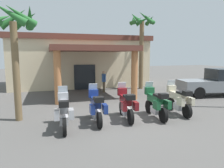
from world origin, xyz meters
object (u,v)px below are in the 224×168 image
Objects in this scene: motel_building at (79,61)px; pickup_truck_gray at (217,83)px; pedestrian at (104,80)px; palm_tree_near_portico at (142,33)px; motorcycle_blue at (96,107)px; motorcycle_maroon at (126,104)px; motorcycle_silver at (64,112)px; motorcycle_cream at (179,100)px; motorcycle_green at (156,103)px; palm_tree_roadside at (14,30)px.

pickup_truck_gray is (8.26, -8.85, -1.42)m from motel_building.
palm_tree_near_portico reaches higher than pedestrian.
motorcycle_blue is 1.41m from motorcycle_maroon.
motel_building is 5.80× the size of motorcycle_silver.
motorcycle_silver and motorcycle_blue have the same top height.
motel_building is 12.32m from motorcycle_cream.
motel_building is 5.80× the size of motorcycle_blue.
motorcycle_green is (1.34, -12.09, -1.66)m from motel_building.
palm_tree_roadside is (-6.02, 1.70, 3.27)m from motorcycle_green.
pedestrian is at bearing 8.23° from motorcycle_green.
pickup_truck_gray is (6.92, 3.24, 0.24)m from motorcycle_green.
motorcycle_cream is 0.34× the size of palm_tree_near_portico.
motorcycle_blue is (1.41, 0.31, 0.00)m from motorcycle_silver.
motorcycle_green is at bearing -83.50° from motorcycle_silver.
palm_tree_near_portico reaches higher than palm_tree_roadside.
motorcycle_maroon is at bearing -147.85° from pickup_truck_gray.
palm_tree_near_portico is (4.64, 7.69, 4.01)m from motorcycle_maroon.
pedestrian is at bearing 20.20° from motorcycle_cream.
motorcycle_maroon is 7.08m from pedestrian.
palm_tree_near_portico reaches higher than motorcycle_maroon.
motorcycle_silver is (-2.90, -12.18, -1.66)m from motel_building.
pedestrian is (-1.75, 7.03, 0.29)m from motorcycle_cream.
pedestrian is 8.29m from pickup_truck_gray.
motorcycle_cream is at bearing -138.76° from pickup_truck_gray.
pickup_truck_gray is at bearing -68.09° from motorcycle_silver.
motorcycle_cream is at bearing -103.22° from palm_tree_near_portico.
motel_building reaches higher than pickup_truck_gray.
palm_tree_roadside is at bearing -142.67° from pedestrian.
motel_building reaches higher than motorcycle_maroon.
pedestrian is (2.48, 7.01, 0.29)m from motorcycle_blue.
motorcycle_maroon is at bearing -105.61° from pedestrian.
palm_tree_roadside is (-9.25, -6.23, -0.74)m from palm_tree_near_portico.
motorcycle_blue and motorcycle_green have the same top height.
palm_tree_near_portico is at bearing 4.20° from pedestrian.
motorcycle_silver is at bearing -124.93° from pedestrian.
motorcycle_blue is 4.24m from motorcycle_cream.
palm_tree_near_portico reaches higher than motel_building.
motel_building reaches higher than motorcycle_silver.
motel_building is 11.51m from palm_tree_roadside.
pedestrian reaches higher than motorcycle_silver.
motel_building is 1.98× the size of palm_tree_near_portico.
motel_building is 6.61m from palm_tree_near_portico.
motorcycle_maroon is 0.40× the size of pickup_truck_gray.
palm_tree_near_portico is (6.05, 7.71, 4.01)m from motorcycle_blue.
motorcycle_blue is at bearing -128.14° from palm_tree_near_portico.
palm_tree_near_portico reaches higher than motorcycle_silver.
motel_building is 11.97m from motorcycle_maroon.
motorcycle_green is 0.43× the size of palm_tree_roadside.
pickup_truck_gray is (7.26, -3.98, -0.05)m from pedestrian.
motorcycle_green is 1.00× the size of motorcycle_cream.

